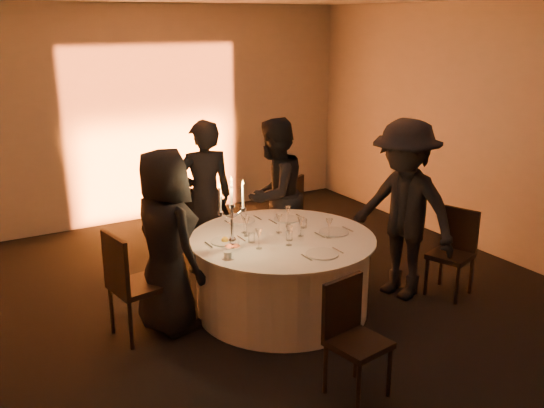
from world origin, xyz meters
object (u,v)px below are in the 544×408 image
banquet_table (282,274)px  chair_right (454,247)px  chair_back_left (182,221)px  coffee_cup (228,255)px  candelabra (232,223)px  chair_left (129,280)px  guest_left (166,242)px  chair_back_right (287,209)px  guest_back_left (205,197)px  guest_back_right (274,195)px  chair_front (351,331)px  guest_right (404,210)px

banquet_table → chair_right: chair_right is taller
chair_back_left → coffee_cup: 1.89m
coffee_cup → candelabra: 0.33m
chair_left → guest_left: 0.47m
chair_back_right → guest_back_left: 1.18m
chair_back_left → guest_back_right: bearing=157.5°
chair_back_left → candelabra: bearing=97.0°
chair_back_right → chair_front: size_ratio=1.03×
chair_right → guest_right: bearing=-134.7°
guest_back_right → coffee_cup: size_ratio=15.89×
guest_right → banquet_table: bearing=-117.9°
chair_back_left → guest_left: (-0.71, -1.39, 0.33)m
chair_back_right → guest_back_right: guest_back_right is taller
guest_left → banquet_table: bearing=-112.8°
guest_back_left → coffee_cup: (-0.47, -1.52, -0.08)m
chair_left → guest_back_left: size_ratio=0.58×
chair_back_right → guest_right: bearing=71.0°
guest_back_left → candelabra: (-0.32, -1.32, 0.13)m
chair_front → guest_left: bearing=107.4°
guest_left → chair_back_left: bearing=-38.3°
chair_back_left → coffee_cup: chair_back_left is taller
chair_back_left → coffee_cup: size_ratio=8.58×
banquet_table → candelabra: (-0.55, -0.02, 0.62)m
chair_left → guest_back_left: (1.23, 1.08, 0.31)m
chair_right → candelabra: size_ratio=1.32×
chair_left → chair_back_left: 1.76m
chair_left → guest_back_left: 1.67m
chair_right → chair_front: 2.21m
guest_back_left → guest_back_right: guest_back_left is taller
guest_left → guest_back_left: guest_back_left is taller
guest_back_left → candelabra: size_ratio=2.56×
chair_back_left → chair_front: (0.13, -3.06, -0.02)m
guest_back_left → guest_left: bearing=61.3°
chair_left → chair_right: size_ratio=1.12×
guest_back_right → guest_right: 1.51m
chair_right → guest_back_left: 2.75m
guest_back_right → guest_right: size_ratio=0.94×
chair_back_left → coffee_cup: bearing=93.0°
banquet_table → guest_back_right: size_ratio=1.03×
chair_left → chair_right: 3.31m
chair_left → coffee_cup: (0.76, -0.44, 0.23)m
chair_back_right → candelabra: size_ratio=1.38×
chair_back_right → guest_right: 1.76m
chair_back_left → guest_left: guest_left is taller
banquet_table → guest_right: 1.40m
guest_back_left → coffee_cup: 1.60m
chair_left → chair_front: (1.20, -1.65, -0.06)m
banquet_table → guest_back_left: guest_back_left is taller
chair_right → guest_back_left: size_ratio=0.52×
chair_back_left → chair_front: chair_back_left is taller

